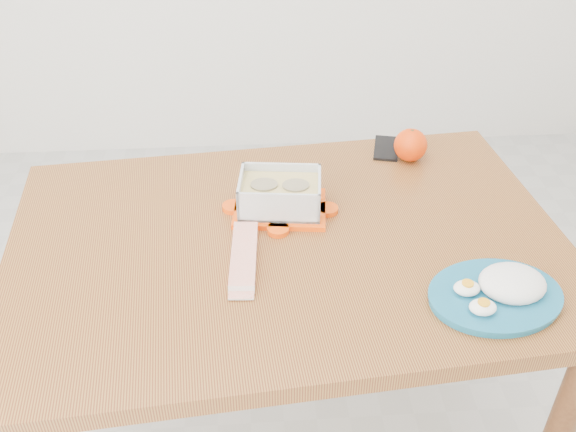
{
  "coord_description": "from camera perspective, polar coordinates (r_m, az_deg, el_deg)",
  "views": [
    {
      "loc": [
        0.03,
        -1.07,
        1.6
      ],
      "look_at": [
        0.1,
        0.01,
        0.81
      ],
      "focal_mm": 40.0,
      "sensor_mm": 36.0,
      "label": 1
    }
  ],
  "objects": [
    {
      "name": "food_container",
      "position": [
        1.44,
        -0.72,
        1.9
      ],
      "size": [
        0.22,
        0.18,
        0.09
      ],
      "rotation": [
        0.0,
        0.0,
        -0.11
      ],
      "color": "#FF4B07",
      "rests_on": "dining_table"
    },
    {
      "name": "dining_table",
      "position": [
        1.44,
        -0.0,
        -5.16
      ],
      "size": [
        1.26,
        0.9,
        0.75
      ],
      "rotation": [
        0.0,
        0.0,
        0.09
      ],
      "color": "olive",
      "rests_on": "ground"
    },
    {
      "name": "smartphone",
      "position": [
        1.71,
        8.72,
        5.97
      ],
      "size": [
        0.09,
        0.13,
        0.01
      ],
      "primitive_type": "cube",
      "rotation": [
        0.0,
        0.0,
        -0.23
      ],
      "color": "black",
      "rests_on": "dining_table"
    },
    {
      "name": "candy_bar",
      "position": [
        1.32,
        -3.94,
        -3.52
      ],
      "size": [
        0.06,
        0.21,
        0.02
      ],
      "primitive_type": "cube",
      "rotation": [
        0.0,
        0.0,
        1.51
      ],
      "color": "red",
      "rests_on": "dining_table"
    },
    {
      "name": "rice_plate",
      "position": [
        1.29,
        18.42,
        -6.22
      ],
      "size": [
        0.29,
        0.29,
        0.07
      ],
      "rotation": [
        0.0,
        0.0,
        0.17
      ],
      "color": "#186385",
      "rests_on": "dining_table"
    },
    {
      "name": "orange_fruit",
      "position": [
        1.66,
        10.84,
        6.22
      ],
      "size": [
        0.08,
        0.08,
        0.08
      ],
      "primitive_type": "sphere",
      "color": "#FF3D05",
      "rests_on": "dining_table"
    }
  ]
}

